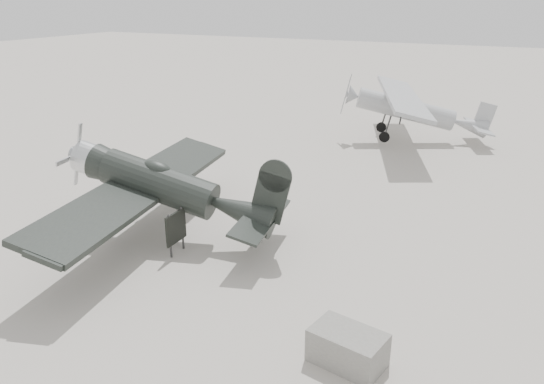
# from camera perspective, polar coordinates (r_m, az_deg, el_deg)

# --- Properties ---
(ground) EXTENTS (160.00, 160.00, 0.00)m
(ground) POSITION_cam_1_polar(r_m,az_deg,el_deg) (17.79, 2.92, -6.14)
(ground) COLOR #9C968B
(ground) RESTS_ON ground
(lowwing_monoplane) EXTENTS (7.84, 10.93, 3.51)m
(lowwing_monoplane) POSITION_cam_1_polar(r_m,az_deg,el_deg) (18.18, -10.98, 0.46)
(lowwing_monoplane) COLOR black
(lowwing_monoplane) RESTS_ON ground
(highwing_monoplane) EXTENTS (8.33, 11.54, 3.30)m
(highwing_monoplane) POSITION_cam_1_polar(r_m,az_deg,el_deg) (31.16, 14.82, 8.94)
(highwing_monoplane) COLOR #989B9D
(highwing_monoplane) RESTS_ON ground
(equipment_block) EXTENTS (1.83, 1.34, 0.83)m
(equipment_block) POSITION_cam_1_polar(r_m,az_deg,el_deg) (12.72, 8.13, -16.24)
(equipment_block) COLOR slate
(equipment_block) RESTS_ON ground
(sign_board) EXTENTS (0.09, 1.03, 1.49)m
(sign_board) POSITION_cam_1_polar(r_m,az_deg,el_deg) (17.42, -10.30, -3.84)
(sign_board) COLOR #333333
(sign_board) RESTS_ON ground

